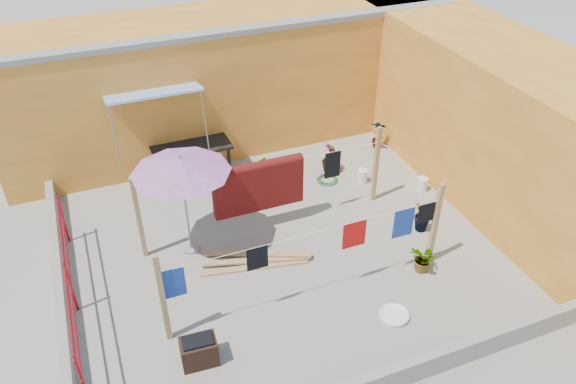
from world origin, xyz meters
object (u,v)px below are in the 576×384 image
object	(u,v)px
brazier	(199,351)
white_basin	(394,315)
plant_back_a	(252,174)
green_hose	(327,180)
water_jug_b	(362,176)
water_jug_a	(422,184)
patio_umbrella	(180,166)
outdoor_table	(191,148)

from	to	relation	value
brazier	white_basin	distance (m)	3.34
white_basin	plant_back_a	world-z (taller)	plant_back_a
brazier	plant_back_a	world-z (taller)	plant_back_a
green_hose	white_basin	bearing A→B (deg)	-99.58
white_basin	water_jug_b	distance (m)	4.14
brazier	green_hose	world-z (taller)	brazier
white_basin	green_hose	world-z (taller)	white_basin
white_basin	water_jug_a	size ratio (longest dim) A/B	1.41
water_jug_a	water_jug_b	distance (m)	1.36
patio_umbrella	plant_back_a	bearing A→B (deg)	41.75
water_jug_b	white_basin	bearing A→B (deg)	-110.30
outdoor_table	green_hose	world-z (taller)	outdoor_table
water_jug_b	green_hose	xyz separation A→B (m)	(-0.72, 0.34, -0.13)
patio_umbrella	outdoor_table	size ratio (longest dim) A/B	1.22
outdoor_table	brazier	distance (m)	5.42
patio_umbrella	green_hose	distance (m)	4.19
water_jug_a	white_basin	bearing A→B (deg)	-129.38
green_hose	water_jug_a	bearing A→B (deg)	-32.09
white_basin	plant_back_a	distance (m)	4.75
water_jug_a	plant_back_a	xyz separation A→B (m)	(-3.52, 1.56, 0.19)
white_basin	water_jug_b	size ratio (longest dim) A/B	1.40
patio_umbrella	plant_back_a	xyz separation A→B (m)	(1.82, 1.63, -1.60)
brazier	white_basin	size ratio (longest dim) A/B	1.13
green_hose	patio_umbrella	bearing A→B (deg)	-161.04
outdoor_table	water_jug_b	xyz separation A→B (m)	(3.55, -1.71, -0.58)
outdoor_table	plant_back_a	world-z (taller)	outdoor_table
outdoor_table	brazier	bearing A→B (deg)	-102.95
brazier	water_jug_b	world-z (taller)	brazier
white_basin	outdoor_table	bearing A→B (deg)	110.67
white_basin	green_hose	size ratio (longest dim) A/B	1.06
patio_umbrella	outdoor_table	world-z (taller)	patio_umbrella
green_hose	plant_back_a	world-z (taller)	plant_back_a
outdoor_table	plant_back_a	distance (m)	1.52
brazier	green_hose	bearing A→B (deg)	44.02
water_jug_b	plant_back_a	bearing A→B (deg)	162.64
outdoor_table	plant_back_a	size ratio (longest dim) A/B	2.51
water_jug_a	green_hose	size ratio (longest dim) A/B	0.75
water_jug_b	patio_umbrella	bearing A→B (deg)	-168.42
green_hose	brazier	bearing A→B (deg)	-135.98
brazier	water_jug_b	xyz separation A→B (m)	(4.76, 3.56, -0.08)
water_jug_b	green_hose	bearing A→B (deg)	154.84
outdoor_table	water_jug_a	bearing A→B (deg)	-28.38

